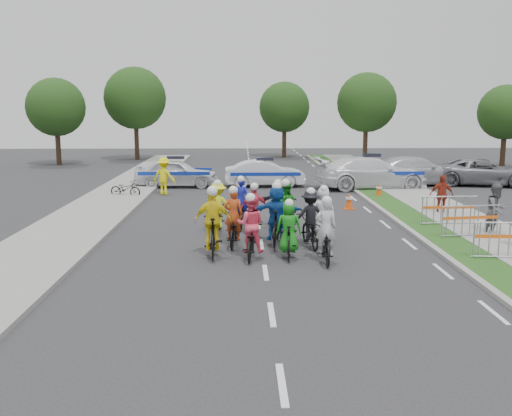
{
  "coord_description": "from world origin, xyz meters",
  "views": [
    {
      "loc": [
        -0.61,
        -14.11,
        4.19
      ],
      "look_at": [
        -0.16,
        3.33,
        1.1
      ],
      "focal_mm": 40.0,
      "sensor_mm": 36.0,
      "label": 1
    }
  ],
  "objects_px": {
    "rider_8": "(285,216)",
    "police_car_0": "(176,173)",
    "spectator_2": "(441,195)",
    "police_car_2": "(371,173)",
    "barrier_1": "(470,222)",
    "tree_2": "(506,112)",
    "civilian_sedan": "(416,171)",
    "tree_0": "(56,107)",
    "rider_1": "(289,235)",
    "rider_10": "(218,213)",
    "marshal_hiviz": "(164,176)",
    "rider_9": "(254,215)",
    "cone_1": "(379,190)",
    "civilian_suv": "(484,172)",
    "rider_6": "(234,226)",
    "tree_4": "(284,107)",
    "cone_0": "(349,201)",
    "parked_bike": "(125,189)",
    "rider_5": "(276,219)",
    "tree_3": "(135,98)",
    "barrier_0": "(509,242)",
    "rider_11": "(278,207)",
    "rider_2": "(251,234)",
    "spectator_1": "(496,210)",
    "rider_4": "(310,224)",
    "rider_12": "(241,209)",
    "tree_1": "(367,103)",
    "rider_3": "(213,229)",
    "rider_0": "(325,240)",
    "rider_7": "(323,219)",
    "police_car_1": "(265,173)",
    "barrier_2": "(449,212)"
  },
  "relations": [
    {
      "from": "rider_0",
      "to": "cone_1",
      "type": "distance_m",
      "value": 12.02
    },
    {
      "from": "barrier_1",
      "to": "tree_2",
      "type": "relative_size",
      "value": 0.35
    },
    {
      "from": "civilian_sedan",
      "to": "tree_0",
      "type": "relative_size",
      "value": 0.85
    },
    {
      "from": "rider_8",
      "to": "marshal_hiviz",
      "type": "bearing_deg",
      "value": -61.86
    },
    {
      "from": "rider_3",
      "to": "tree_0",
      "type": "distance_m",
      "value": 29.35
    },
    {
      "from": "spectator_2",
      "to": "civilian_sedan",
      "type": "bearing_deg",
      "value": 79.17
    },
    {
      "from": "rider_9",
      "to": "rider_11",
      "type": "relative_size",
      "value": 1.03
    },
    {
      "from": "barrier_2",
      "to": "rider_7",
      "type": "bearing_deg",
      "value": -158.04
    },
    {
      "from": "rider_3",
      "to": "rider_5",
      "type": "distance_m",
      "value": 2.28
    },
    {
      "from": "rider_4",
      "to": "marshal_hiviz",
      "type": "height_order",
      "value": "rider_4"
    },
    {
      "from": "rider_6",
      "to": "tree_4",
      "type": "height_order",
      "value": "tree_4"
    },
    {
      "from": "rider_2",
      "to": "rider_3",
      "type": "relative_size",
      "value": 0.92
    },
    {
      "from": "barrier_0",
      "to": "cone_1",
      "type": "xyz_separation_m",
      "value": [
        -0.83,
        11.41,
        -0.22
      ]
    },
    {
      "from": "rider_8",
      "to": "tree_0",
      "type": "xyz_separation_m",
      "value": [
        -14.8,
        23.97,
        3.47
      ]
    },
    {
      "from": "rider_5",
      "to": "rider_8",
      "type": "distance_m",
      "value": 1.1
    },
    {
      "from": "rider_8",
      "to": "police_car_0",
      "type": "distance_m",
      "value": 13.08
    },
    {
      "from": "rider_1",
      "to": "rider_10",
      "type": "relative_size",
      "value": 0.92
    },
    {
      "from": "rider_10",
      "to": "rider_4",
      "type": "bearing_deg",
      "value": 148.31
    },
    {
      "from": "police_car_1",
      "to": "barrier_0",
      "type": "bearing_deg",
      "value": -161.0
    },
    {
      "from": "police_car_2",
      "to": "civilian_suv",
      "type": "bearing_deg",
      "value": -84.69
    },
    {
      "from": "barrier_0",
      "to": "barrier_1",
      "type": "distance_m",
      "value": 2.69
    },
    {
      "from": "cone_1",
      "to": "rider_1",
      "type": "bearing_deg",
      "value": -115.5
    },
    {
      "from": "barrier_1",
      "to": "cone_1",
      "type": "bearing_deg",
      "value": 95.44
    },
    {
      "from": "rider_2",
      "to": "police_car_0",
      "type": "relative_size",
      "value": 0.43
    },
    {
      "from": "rider_9",
      "to": "rider_2",
      "type": "bearing_deg",
      "value": 81.19
    },
    {
      "from": "rider_4",
      "to": "civilian_sedan",
      "type": "distance_m",
      "value": 15.73
    },
    {
      "from": "rider_6",
      "to": "barrier_0",
      "type": "xyz_separation_m",
      "value": [
        7.56,
        -2.06,
        -0.06
      ]
    },
    {
      "from": "rider_12",
      "to": "parked_bike",
      "type": "relative_size",
      "value": 1.19
    },
    {
      "from": "rider_11",
      "to": "tree_2",
      "type": "xyz_separation_m",
      "value": [
        17.34,
        20.36,
        3.1
      ]
    },
    {
      "from": "spectator_2",
      "to": "police_car_2",
      "type": "bearing_deg",
      "value": 98.5
    },
    {
      "from": "police_car_1",
      "to": "spectator_1",
      "type": "xyz_separation_m",
      "value": [
        7.13,
        -12.08,
        0.17
      ]
    },
    {
      "from": "rider_5",
      "to": "civilian_suv",
      "type": "height_order",
      "value": "rider_5"
    },
    {
      "from": "rider_10",
      "to": "tree_1",
      "type": "height_order",
      "value": "tree_1"
    },
    {
      "from": "tree_1",
      "to": "police_car_1",
      "type": "bearing_deg",
      "value": -121.14
    },
    {
      "from": "rider_9",
      "to": "spectator_2",
      "type": "bearing_deg",
      "value": -160.26
    },
    {
      "from": "rider_5",
      "to": "tree_2",
      "type": "xyz_separation_m",
      "value": [
        17.54,
        23.01,
        3.01
      ]
    },
    {
      "from": "rider_5",
      "to": "tree_3",
      "type": "bearing_deg",
      "value": -63.82
    },
    {
      "from": "rider_9",
      "to": "civilian_suv",
      "type": "bearing_deg",
      "value": -141.94
    },
    {
      "from": "rider_2",
      "to": "rider_10",
      "type": "distance_m",
      "value": 3.33
    },
    {
      "from": "barrier_1",
      "to": "rider_6",
      "type": "bearing_deg",
      "value": -175.26
    },
    {
      "from": "rider_4",
      "to": "rider_8",
      "type": "xyz_separation_m",
      "value": [
        -0.66,
        1.27,
        0.0
      ]
    },
    {
      "from": "rider_10",
      "to": "barrier_1",
      "type": "distance_m",
      "value": 8.18
    },
    {
      "from": "rider_7",
      "to": "rider_9",
      "type": "relative_size",
      "value": 1.01
    },
    {
      "from": "cone_0",
      "to": "parked_bike",
      "type": "xyz_separation_m",
      "value": [
        -9.97,
        3.48,
        0.06
      ]
    },
    {
      "from": "rider_9",
      "to": "tree_1",
      "type": "distance_m",
      "value": 27.57
    },
    {
      "from": "tree_2",
      "to": "rider_11",
      "type": "bearing_deg",
      "value": -130.41
    },
    {
      "from": "spectator_2",
      "to": "tree_1",
      "type": "bearing_deg",
      "value": 85.36
    },
    {
      "from": "rider_11",
      "to": "marshal_hiviz",
      "type": "xyz_separation_m",
      "value": [
        -5.02,
        7.8,
        0.17
      ]
    },
    {
      "from": "barrier_2",
      "to": "tree_4",
      "type": "bearing_deg",
      "value": 97.39
    },
    {
      "from": "spectator_1",
      "to": "tree_2",
      "type": "xyz_separation_m",
      "value": [
        10.23,
        21.92,
        2.96
      ]
    }
  ]
}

